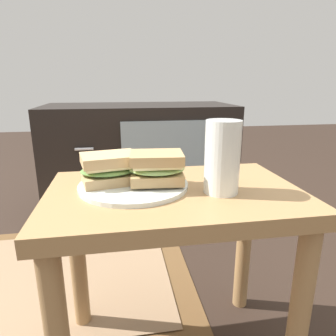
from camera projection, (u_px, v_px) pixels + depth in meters
name	position (u px, v px, depth m)	size (l,w,h in m)	color
side_table	(174.00, 226.00, 0.69)	(0.56, 0.36, 0.46)	#A37A4C
tv_cabinet	(141.00, 159.00, 1.61)	(0.96, 0.46, 0.58)	black
area_rug	(65.00, 277.00, 1.09)	(0.91, 0.76, 0.01)	brown
plate	(134.00, 185.00, 0.68)	(0.25, 0.25, 0.01)	silver
sandwich_front	(110.00, 168.00, 0.67)	(0.15, 0.12, 0.07)	tan
sandwich_back	(157.00, 167.00, 0.66)	(0.13, 0.11, 0.07)	tan
beer_glass	(222.00, 159.00, 0.63)	(0.07, 0.07, 0.16)	silver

